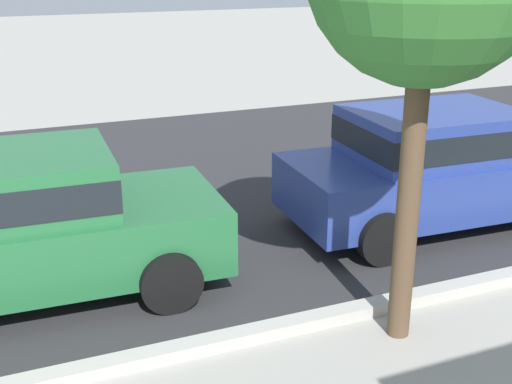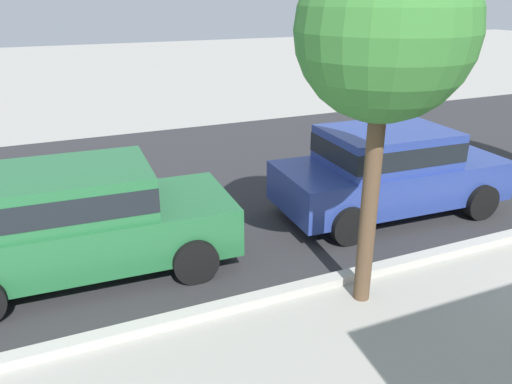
{
  "view_description": "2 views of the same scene",
  "coord_description": "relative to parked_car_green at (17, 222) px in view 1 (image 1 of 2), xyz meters",
  "views": [
    {
      "loc": [
        -6.86,
        -2.09,
        3.42
      ],
      "look_at": [
        -4.08,
        4.63,
        0.8
      ],
      "focal_mm": 46.39,
      "sensor_mm": 36.0,
      "label": 1
    },
    {
      "loc": [
        -7.01,
        -2.1,
        3.74
      ],
      "look_at": [
        -4.08,
        4.63,
        0.8
      ],
      "focal_mm": 34.94,
      "sensor_mm": 36.0,
      "label": 2
    }
  ],
  "objects": [
    {
      "name": "street_surface",
      "position": [
        6.74,
        2.87,
        -0.84
      ],
      "size": [
        60.0,
        9.0,
        0.01
      ],
      "primitive_type": "cube",
      "color": "#2D2D30",
      "rests_on": "ground"
    },
    {
      "name": "parked_car_green",
      "position": [
        0.0,
        0.0,
        0.0
      ],
      "size": [
        4.17,
        2.05,
        1.56
      ],
      "color": "#236638",
      "rests_on": "ground"
    },
    {
      "name": "parked_car_blue",
      "position": [
        5.23,
        0.0,
        0.0
      ],
      "size": [
        4.17,
        2.05,
        1.56
      ],
      "color": "navy",
      "rests_on": "ground"
    }
  ]
}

